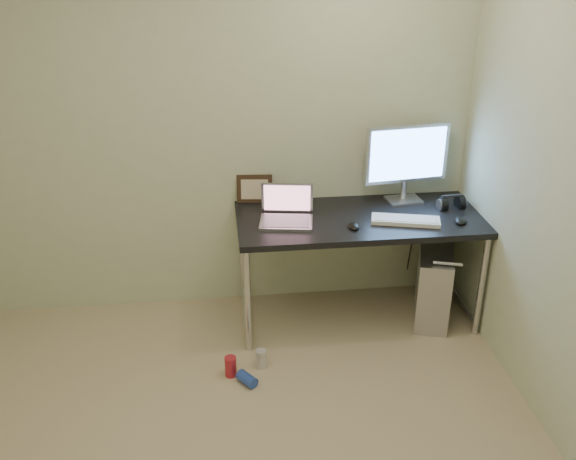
{
  "coord_description": "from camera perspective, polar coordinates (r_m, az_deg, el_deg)",
  "views": [
    {
      "loc": [
        0.08,
        -2.23,
        2.45
      ],
      "look_at": [
        0.47,
        1.06,
        0.85
      ],
      "focal_mm": 40.0,
      "sensor_mm": 36.0,
      "label": 1
    }
  ],
  "objects": [
    {
      "name": "tower_computer",
      "position": [
        4.42,
        12.78,
        -4.74
      ],
      "size": [
        0.35,
        0.53,
        0.54
      ],
      "rotation": [
        0.0,
        0.0,
        -0.31
      ],
      "color": "silver",
      "rests_on": "ground"
    },
    {
      "name": "mouse_right",
      "position": [
        4.14,
        15.1,
        0.9
      ],
      "size": [
        0.11,
        0.13,
        0.04
      ],
      "primitive_type": "ellipsoid",
      "rotation": [
        0.0,
        0.0,
        -0.35
      ],
      "color": "black",
      "rests_on": "desk"
    },
    {
      "name": "can_white",
      "position": [
        3.96,
        -2.4,
        -11.37
      ],
      "size": [
        0.08,
        0.08,
        0.12
      ],
      "primitive_type": "cylinder",
      "rotation": [
        0.0,
        0.0,
        -0.28
      ],
      "color": "silver",
      "rests_on": "ground"
    },
    {
      "name": "laptop",
      "position": [
        4.01,
        -0.13,
        1.55
      ],
      "size": [
        0.37,
        0.32,
        0.23
      ],
      "rotation": [
        0.0,
        0.0,
        -0.16
      ],
      "color": "silver",
      "rests_on": "desk"
    },
    {
      "name": "webcam",
      "position": [
        4.26,
        0.77,
        3.53
      ],
      "size": [
        0.04,
        0.04,
        0.12
      ],
      "rotation": [
        0.0,
        0.0,
        0.17
      ],
      "color": "silver",
      "rests_on": "desk"
    },
    {
      "name": "can_red",
      "position": [
        3.91,
        -5.12,
        -11.99
      ],
      "size": [
        0.09,
        0.09,
        0.13
      ],
      "primitive_type": "cylinder",
      "rotation": [
        0.0,
        0.0,
        0.39
      ],
      "color": "#B2202F",
      "rests_on": "ground"
    },
    {
      "name": "monitor",
      "position": [
        4.29,
        10.52,
        6.38
      ],
      "size": [
        0.56,
        0.19,
        0.53
      ],
      "rotation": [
        0.0,
        0.0,
        0.12
      ],
      "color": "silver",
      "rests_on": "desk"
    },
    {
      "name": "headphones",
      "position": [
        4.34,
        14.3,
        2.3
      ],
      "size": [
        0.18,
        0.11,
        0.11
      ],
      "rotation": [
        0.0,
        0.0,
        0.11
      ],
      "color": "black",
      "rests_on": "desk"
    },
    {
      "name": "keyboard",
      "position": [
        4.07,
        10.41,
        0.85
      ],
      "size": [
        0.44,
        0.24,
        0.03
      ],
      "primitive_type": "cube",
      "rotation": [
        0.0,
        0.0,
        -0.26
      ],
      "color": "white",
      "rests_on": "desk"
    },
    {
      "name": "cable_a",
      "position": [
        4.64,
        10.98,
        -0.99
      ],
      "size": [
        0.01,
        0.16,
        0.69
      ],
      "primitive_type": "cylinder",
      "rotation": [
        0.21,
        0.0,
        0.0
      ],
      "color": "black",
      "rests_on": "ground"
    },
    {
      "name": "wall_back",
      "position": [
        4.16,
        -7.62,
        8.78
      ],
      "size": [
        3.5,
        0.02,
        2.5
      ],
      "primitive_type": "cube",
      "color": "beige",
      "rests_on": "ground"
    },
    {
      "name": "can_blue",
      "position": [
        3.86,
        -3.66,
        -13.08
      ],
      "size": [
        0.13,
        0.14,
        0.07
      ],
      "primitive_type": "cylinder",
      "rotation": [
        1.57,
        0.0,
        0.65
      ],
      "color": "#2746AE",
      "rests_on": "ground"
    },
    {
      "name": "cable_b",
      "position": [
        4.66,
        12.09,
        -1.26
      ],
      "size": [
        0.02,
        0.11,
        0.71
      ],
      "primitive_type": "cylinder",
      "rotation": [
        0.14,
        0.0,
        0.09
      ],
      "color": "black",
      "rests_on": "ground"
    },
    {
      "name": "picture_frame",
      "position": [
        4.28,
        -3.0,
        3.68
      ],
      "size": [
        0.24,
        0.09,
        0.19
      ],
      "primitive_type": "cube",
      "rotation": [
        -0.21,
        0.0,
        -0.11
      ],
      "color": "black",
      "rests_on": "desk"
    },
    {
      "name": "mouse_left",
      "position": [
        3.95,
        5.87,
        0.43
      ],
      "size": [
        0.07,
        0.11,
        0.04
      ],
      "primitive_type": "ellipsoid",
      "rotation": [
        0.0,
        0.0,
        -0.02
      ],
      "color": "black",
      "rests_on": "desk"
    },
    {
      "name": "desk",
      "position": [
        4.15,
        6.31,
        0.19
      ],
      "size": [
        1.56,
        0.68,
        0.75
      ],
      "color": "black",
      "rests_on": "ground"
    }
  ]
}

